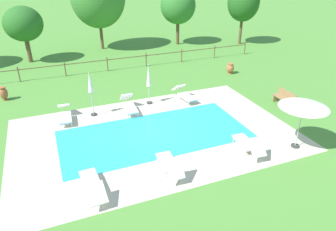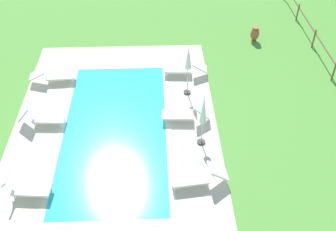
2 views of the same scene
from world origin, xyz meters
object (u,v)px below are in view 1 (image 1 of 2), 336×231
Objects in this scene: sun_lounger_north_end at (170,164)px; tree_centre at (23,24)px; sun_lounger_north_far at (129,105)px; sun_lounger_south_near_corner at (65,114)px; sun_lounger_south_mid at (92,184)px; sun_lounger_north_near_steps at (185,94)px; patio_umbrella_closed_row_mid_west at (149,78)px; patio_umbrella_open_by_bench at (304,104)px; tree_far_east at (244,2)px; terracotta_urn_near_fence at (230,68)px; terracotta_urn_by_tree at (4,93)px; patio_umbrella_closed_row_west at (90,86)px; tree_west_mid at (178,6)px; sun_lounger_north_mid at (248,144)px; wooden_bench_lawn_side at (285,98)px.

tree_centre is at bearing 105.50° from sun_lounger_north_end.
sun_lounger_south_near_corner is (-3.35, 0.20, -0.02)m from sun_lounger_north_far.
sun_lounger_north_end is at bearing 0.90° from sun_lounger_south_mid.
sun_lounger_north_near_steps is 0.88× the size of patio_umbrella_closed_row_mid_west.
patio_umbrella_open_by_bench is (9.22, -6.44, 1.74)m from sun_lounger_south_near_corner.
sun_lounger_south_mid is 23.86m from tree_far_east.
sun_lounger_south_near_corner is at bearing 176.52° from sun_lounger_north_far.
sun_lounger_south_mid is 2.76× the size of terracotta_urn_near_fence.
terracotta_urn_by_tree reaches higher than terracotta_urn_near_fence.
patio_umbrella_closed_row_west is 1.04× the size of patio_umbrella_closed_row_mid_west.
tree_west_mid reaches higher than patio_umbrella_closed_row_west.
sun_lounger_north_near_steps is 1.05× the size of sun_lounger_north_mid.
wooden_bench_lawn_side is at bearing 34.23° from sun_lounger_north_mid.
patio_umbrella_closed_row_mid_west is 0.54× the size of tree_centre.
patio_umbrella_open_by_bench reaches higher than terracotta_urn_near_fence.
sun_lounger_north_mid is 2.56× the size of terracotta_urn_near_fence.
tree_centre is at bearing 96.10° from sun_lounger_south_mid.
sun_lounger_north_far reaches higher than sun_lounger_north_near_steps.
wooden_bench_lawn_side is (8.35, 3.26, 0.07)m from sun_lounger_north_end.
patio_umbrella_closed_row_mid_west is 16.25m from tree_far_east.
sun_lounger_north_end is 12.43m from terracotta_urn_near_fence.
sun_lounger_north_far is at bearing -158.83° from terracotta_urn_near_fence.
patio_umbrella_open_by_bench reaches higher than sun_lounger_north_mid.
sun_lounger_north_end is 20.47m from tree_west_mid.
patio_umbrella_open_by_bench reaches higher than sun_lounger_north_end.
sun_lounger_north_end is (-3.69, -0.09, 0.01)m from sun_lounger_north_mid.
sun_lounger_north_far is 7.66m from terracotta_urn_by_tree.
sun_lounger_south_mid is 6.38m from patio_umbrella_closed_row_west.
sun_lounger_south_mid is (-6.44, -6.11, -0.02)m from sun_lounger_north_near_steps.
sun_lounger_south_mid is at bearing -163.76° from wooden_bench_lawn_side.
terracotta_urn_by_tree is 17.26m from tree_west_mid.
terracotta_urn_by_tree is (-12.26, 10.46, -1.66)m from patio_umbrella_open_by_bench.
sun_lounger_north_near_steps is 2.41m from patio_umbrella_closed_row_mid_west.
patio_umbrella_closed_row_mid_west is at bearing -120.35° from tree_west_mid.
tree_west_mid is (0.04, 15.15, 3.08)m from wooden_bench_lawn_side.
tree_west_mid is 0.94× the size of tree_far_east.
terracotta_urn_near_fence is (10.34, 3.01, -1.28)m from patio_umbrella_closed_row_west.
sun_lounger_north_near_steps is 13.67m from tree_west_mid.
sun_lounger_south_mid is 7.87m from patio_umbrella_closed_row_mid_west.
terracotta_urn_by_tree is at bearing 146.60° from sun_lounger_north_far.
sun_lounger_south_near_corner is 12.19m from terracotta_urn_near_fence.
sun_lounger_south_near_corner is at bearing -52.82° from terracotta_urn_by_tree.
wooden_bench_lawn_side is at bearing -91.03° from terracotta_urn_near_fence.
tree_centre is (-13.34, 8.49, 2.57)m from terracotta_urn_near_fence.
wooden_bench_lawn_side is at bearing -113.62° from tree_far_east.
sun_lounger_north_near_steps is 14.45m from tree_centre.
sun_lounger_north_end is 6.50m from patio_umbrella_closed_row_west.
wooden_bench_lawn_side is at bearing -29.77° from sun_lounger_north_near_steps.
terracotta_urn_near_fence is at bearing -32.48° from tree_centre.
patio_umbrella_open_by_bench is (2.44, -6.47, 1.73)m from sun_lounger_north_near_steps.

